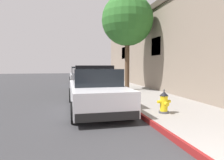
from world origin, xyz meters
name	(u,v)px	position (x,y,z in m)	size (l,w,h in m)	color
ground_plane	(27,98)	(-4.48, 10.00, -0.10)	(32.85, 60.00, 0.20)	#353538
sidewalk_pavement	(131,91)	(1.52, 10.00, 0.08)	(3.05, 60.00, 0.15)	gray
curb_painted_edge	(106,92)	(-0.04, 10.00, 0.08)	(0.08, 60.00, 0.15)	maroon
storefront_building	(208,49)	(6.73, 9.83, 2.77)	(7.62, 25.74, 5.52)	gray
police_cruiser	(95,90)	(-1.28, 5.86, 0.74)	(1.94, 4.84, 1.68)	white
parked_car_silver_ahead	(82,76)	(-1.13, 15.12, 0.74)	(1.94, 4.84, 1.56)	#B2B5BA
fire_hydrant	(164,102)	(0.70, 4.11, 0.50)	(0.44, 0.40, 0.76)	#4C4C51
street_tree	(127,20)	(1.33, 10.22, 4.42)	(3.14, 3.14, 5.85)	brown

